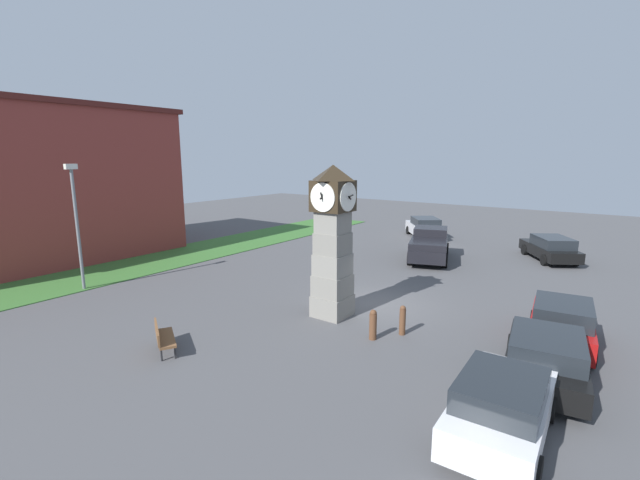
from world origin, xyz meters
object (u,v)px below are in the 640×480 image
at_px(car_navy_sedan, 502,406).
at_px(car_by_building, 562,323).
at_px(street_lamp_near_road, 76,218).
at_px(bollard_near_tower, 373,324).
at_px(bench, 163,336).
at_px(car_silver_hatch, 424,227).
at_px(pickup_truck, 429,245).
at_px(bollard_mid_row, 403,320).
at_px(car_far_lot, 550,248).
at_px(clock_tower, 333,241).
at_px(car_near_tower, 546,356).

xyz_separation_m(car_navy_sedan, car_by_building, (6.09, -0.43, 0.01)).
distance_m(car_by_building, street_lamp_near_road, 20.13).
xyz_separation_m(bollard_near_tower, car_by_building, (3.14, -5.26, 0.26)).
height_order(car_by_building, street_lamp_near_road, street_lamp_near_road).
height_order(car_by_building, bench, car_by_building).
distance_m(car_navy_sedan, car_silver_hatch, 24.18).
xyz_separation_m(pickup_truck, bench, (-16.75, 2.18, -0.41)).
height_order(bollard_mid_row, car_far_lot, car_far_lot).
xyz_separation_m(pickup_truck, street_lamp_near_road, (-15.03, 10.93, 2.47)).
height_order(clock_tower, bollard_mid_row, clock_tower).
bearing_deg(car_navy_sedan, car_near_tower, -6.64).
distance_m(car_far_lot, car_silver_hatch, 9.36).
bearing_deg(car_silver_hatch, car_navy_sedan, -153.76).
xyz_separation_m(car_near_tower, car_silver_hatch, (18.41, 11.07, 0.05)).
height_order(clock_tower, car_silver_hatch, clock_tower).
bearing_deg(car_near_tower, car_navy_sedan, 173.36).
distance_m(car_by_building, car_silver_hatch, 19.16).
relative_size(car_navy_sedan, car_by_building, 0.99).
xyz_separation_m(bollard_near_tower, car_far_lot, (16.12, -3.12, 0.22)).
bearing_deg(bollard_near_tower, bench, 133.82).
height_order(car_far_lot, car_silver_hatch, car_silver_hatch).
distance_m(bollard_near_tower, car_near_tower, 5.22).
height_order(car_near_tower, street_lamp_near_road, street_lamp_near_road).
bearing_deg(street_lamp_near_road, car_navy_sedan, -89.70).
xyz_separation_m(car_silver_hatch, street_lamp_near_road, (-21.79, 7.85, 2.61)).
distance_m(car_near_tower, car_by_building, 2.82).
bearing_deg(clock_tower, bollard_near_tower, -113.40).
distance_m(car_silver_hatch, bench, 23.52).
height_order(bollard_near_tower, pickup_truck, pickup_truck).
relative_size(car_navy_sedan, pickup_truck, 0.72).
height_order(bollard_mid_row, street_lamp_near_road, street_lamp_near_road).
bearing_deg(car_near_tower, car_by_building, -0.99).
bearing_deg(bench, bollard_mid_row, -44.43).
bearing_deg(car_near_tower, bollard_mid_row, 82.14).
bearing_deg(car_by_building, bollard_mid_row, 115.34).
distance_m(bollard_mid_row, car_near_tower, 4.61).
relative_size(bollard_mid_row, car_near_tower, 0.24).
xyz_separation_m(bollard_near_tower, bench, (-4.77, 4.97, -0.01)).
height_order(car_near_tower, car_silver_hatch, car_silver_hatch).
relative_size(car_far_lot, car_silver_hatch, 1.02).
bearing_deg(car_silver_hatch, street_lamp_near_road, 160.19).
bearing_deg(bollard_near_tower, car_near_tower, -86.41).
distance_m(bollard_mid_row, car_by_building, 5.11).
bearing_deg(car_by_building, car_far_lot, 9.33).
xyz_separation_m(car_navy_sedan, street_lamp_near_road, (-0.10, 18.54, 2.61)).
relative_size(car_far_lot, bench, 2.88).
bearing_deg(pickup_truck, car_navy_sedan, -152.98).
relative_size(bollard_near_tower, street_lamp_near_road, 0.18).
xyz_separation_m(car_far_lot, street_lamp_near_road, (-19.17, 16.84, 2.64)).
bearing_deg(car_navy_sedan, car_far_lot, 5.10).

